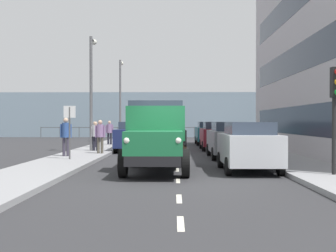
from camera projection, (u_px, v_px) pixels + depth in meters
name	position (u px, v px, depth m)	size (l,w,h in m)	color
ground_plane	(176.00, 153.00, 24.01)	(80.00, 80.00, 0.00)	#2D2D30
sidewalk_left	(260.00, 151.00, 23.94)	(2.48, 42.46, 0.15)	gray
sidewalk_right	(93.00, 151.00, 24.08)	(2.48, 42.46, 0.15)	gray
road_centreline_markings	(176.00, 154.00, 23.15)	(0.12, 37.37, 0.01)	silver
sea_horizon	(175.00, 115.00, 48.21)	(80.00, 0.80, 5.00)	gray
seawall_railing	(175.00, 129.00, 44.62)	(28.08, 0.08, 1.20)	#4C5156
truck_vintage_green	(156.00, 138.00, 14.61)	(2.17, 5.64, 2.43)	black
car_silver_kerbside_near	(248.00, 146.00, 14.94)	(1.85, 3.83, 1.72)	#B7BABF
car_grey_kerbside_1	(228.00, 139.00, 20.50)	(1.81, 4.51, 1.72)	slate
car_maroon_kerbside_2	(216.00, 135.00, 26.23)	(1.91, 3.93, 1.72)	maroon
car_teal_kerbside_3	(209.00, 133.00, 32.13)	(1.94, 4.35, 1.72)	#1E6670
car_navy_oppositeside_0	(134.00, 136.00, 24.98)	(1.96, 4.25, 1.72)	navy
car_black_oppositeside_1	(141.00, 133.00, 30.51)	(1.86, 4.44, 1.72)	black
car_red_oppositeside_2	(146.00, 132.00, 36.12)	(1.98, 4.65, 1.72)	#B21E1E
pedestrian_couple_b	(66.00, 133.00, 19.81)	(0.53, 0.34, 1.76)	#383342
pedestrian_strolling	(100.00, 134.00, 21.48)	(0.53, 0.34, 1.66)	#4C473D
pedestrian_near_railing	(96.00, 134.00, 23.50)	(0.53, 0.34, 1.58)	black
pedestrian_with_bag	(95.00, 132.00, 26.68)	(0.53, 0.34, 1.59)	#383342
pedestrian_by_lamp	(110.00, 131.00, 29.86)	(0.53, 0.34, 1.64)	black
traffic_light_near	(335.00, 97.00, 12.80)	(0.28, 0.41, 3.20)	black
lamp_post_promenade	(92.00, 83.00, 23.67)	(0.32, 1.14, 6.24)	#59595B
lamp_post_far	(120.00, 93.00, 35.58)	(0.32, 1.14, 6.66)	#59595B
street_sign	(70.00, 123.00, 18.14)	(0.50, 0.07, 2.25)	#4C4C4C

